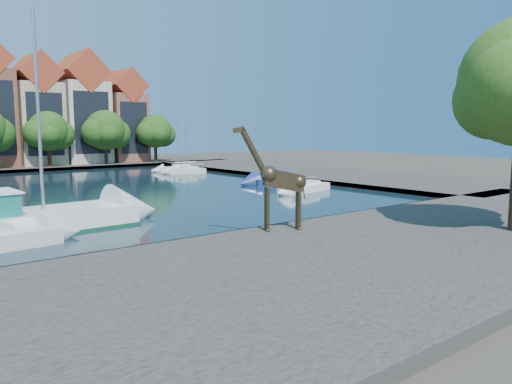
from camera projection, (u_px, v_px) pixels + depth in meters
ground at (287, 231)px, 27.74m from camera, size 160.00×160.00×0.00m
water_basin at (114, 189)px, 46.34m from camera, size 38.00×50.00×0.08m
near_quay at (393, 250)px, 22.28m from camera, size 50.00×14.00×0.50m
far_quay at (24, 167)px, 71.13m from camera, size 60.00×16.00×0.50m
right_quay at (307, 172)px, 61.78m from camera, size 14.00×52.00×0.50m
townhouse_east_inner at (36, 114)px, 71.41m from camera, size 5.94×9.18×15.79m
townhouse_east_mid at (81, 112)px, 75.39m from camera, size 6.43×9.18×16.65m
townhouse_east_end at (122, 119)px, 79.54m from camera, size 5.44×9.18×14.43m
far_tree_mid_east at (49, 132)px, 67.54m from camera, size 7.02×5.40×7.52m
far_tree_east at (106, 131)px, 72.48m from camera, size 7.54×5.80×7.84m
far_tree_far_east at (156, 132)px, 77.45m from camera, size 6.76×5.20×7.36m
giraffe_statue at (278, 180)px, 25.11m from camera, size 3.47×1.92×5.25m
motorsailer at (6, 218)px, 26.02m from camera, size 12.67×4.31×11.94m
sailboat_right_a at (304, 186)px, 44.23m from camera, size 5.83×3.08×9.22m
sailboat_right_b at (275, 178)px, 51.32m from camera, size 6.60×2.60×11.40m
sailboat_right_c at (187, 170)px, 62.07m from camera, size 4.85×2.67×9.56m
sailboat_right_d at (179, 168)px, 64.64m from camera, size 5.26×3.26×9.27m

